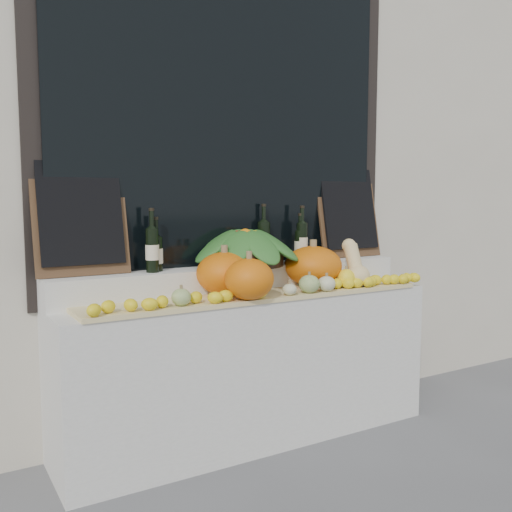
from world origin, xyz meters
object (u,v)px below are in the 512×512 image
(pumpkin_left, at_px, (225,273))
(produce_bowl, at_px, (245,247))
(wine_bottle_tall, at_px, (264,242))
(pumpkin_right, at_px, (313,266))
(butternut_squash, at_px, (355,266))

(pumpkin_left, xyz_separation_m, produce_bowl, (0.23, 0.17, 0.13))
(pumpkin_left, bearing_deg, wine_bottle_tall, 29.59)
(produce_bowl, relative_size, wine_bottle_tall, 1.91)
(pumpkin_right, relative_size, produce_bowl, 0.51)
(pumpkin_left, xyz_separation_m, wine_bottle_tall, (0.40, 0.23, 0.15))
(butternut_squash, relative_size, wine_bottle_tall, 0.78)
(butternut_squash, distance_m, wine_bottle_tall, 0.60)
(pumpkin_right, distance_m, produce_bowl, 0.44)
(pumpkin_left, distance_m, wine_bottle_tall, 0.48)
(pumpkin_right, relative_size, butternut_squash, 1.24)
(pumpkin_right, xyz_separation_m, wine_bottle_tall, (-0.22, 0.23, 0.14))
(produce_bowl, distance_m, wine_bottle_tall, 0.18)
(pumpkin_left, distance_m, pumpkin_right, 0.63)
(pumpkin_left, relative_size, butternut_squash, 1.11)
(wine_bottle_tall, bearing_deg, pumpkin_right, -45.25)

